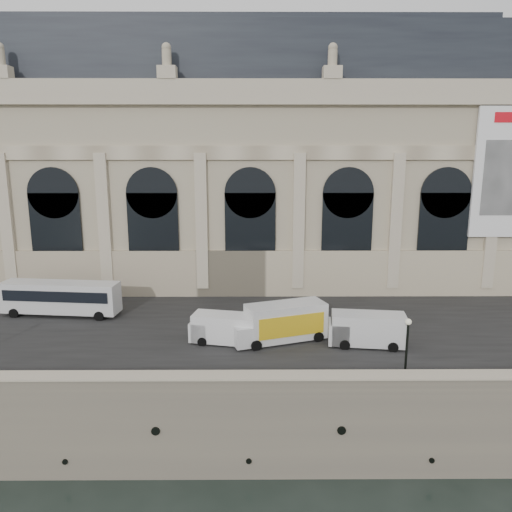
{
  "coord_description": "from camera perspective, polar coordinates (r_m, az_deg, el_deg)",
  "views": [
    {
      "loc": [
        -3.7,
        -29.06,
        21.4
      ],
      "look_at": [
        -3.39,
        22.0,
        10.38
      ],
      "focal_mm": 35.0,
      "sensor_mm": 36.0,
      "label": 1
    }
  ],
  "objects": [
    {
      "name": "bus_left",
      "position": [
        50.2,
        -21.42,
        -4.39
      ],
      "size": [
        11.16,
        3.51,
        3.23
      ],
      "color": "silver",
      "rests_on": "quay"
    },
    {
      "name": "lamp_right",
      "position": [
        36.05,
        16.84,
        -10.04
      ],
      "size": [
        0.43,
        0.43,
        4.19
      ],
      "color": "black",
      "rests_on": "quay"
    },
    {
      "name": "street",
      "position": [
        45.87,
        4.34,
        -7.44
      ],
      "size": [
        160.0,
        24.0,
        0.06
      ],
      "primitive_type": "cube",
      "color": "#2D2D2D",
      "rests_on": "quay"
    },
    {
      "name": "parapet",
      "position": [
        33.34,
        6.26,
        -14.22
      ],
      "size": [
        160.0,
        1.4,
        1.21
      ],
      "color": "gray",
      "rests_on": "quay"
    },
    {
      "name": "van_b",
      "position": [
        40.63,
        -3.94,
        -8.25
      ],
      "size": [
        5.77,
        3.12,
        2.43
      ],
      "color": "silver",
      "rests_on": "quay"
    },
    {
      "name": "museum",
      "position": [
        59.99,
        -2.56,
        10.56
      ],
      "size": [
        69.0,
        18.7,
        29.1
      ],
      "color": "#B9AC8E",
      "rests_on": "quay"
    },
    {
      "name": "van_c",
      "position": [
        40.89,
        12.16,
        -8.2
      ],
      "size": [
        6.2,
        3.05,
        2.65
      ],
      "color": "silver",
      "rests_on": "quay"
    },
    {
      "name": "ground",
      "position": [
        36.28,
        6.11,
        -24.05
      ],
      "size": [
        260.0,
        260.0,
        0.0
      ],
      "primitive_type": "plane",
      "color": "black",
      "rests_on": "ground"
    },
    {
      "name": "quay",
      "position": [
        66.75,
        2.85,
        -3.84
      ],
      "size": [
        160.0,
        70.0,
        6.0
      ],
      "primitive_type": "cube",
      "color": "gray",
      "rests_on": "ground"
    },
    {
      "name": "box_truck",
      "position": [
        40.83,
        2.85,
        -7.64
      ],
      "size": [
        8.09,
        4.87,
        3.11
      ],
      "color": "silver",
      "rests_on": "quay"
    }
  ]
}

